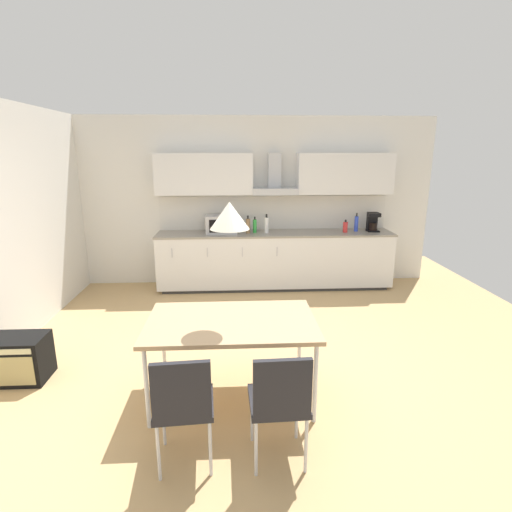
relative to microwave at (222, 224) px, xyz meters
name	(u,v)px	position (x,y,z in m)	size (l,w,h in m)	color
ground_plane	(250,372)	(0.34, -2.59, -1.05)	(7.70, 8.70, 0.02)	tan
wall_back	(243,202)	(0.34, 0.36, 0.30)	(6.16, 0.10, 2.68)	silver
kitchen_counter	(275,260)	(0.84, 0.00, -0.59)	(3.72, 0.65, 0.90)	#333333
backsplash_tile	(273,213)	(0.84, 0.30, 0.13)	(3.70, 0.02, 0.54)	silver
upper_wall_cabinets	(275,174)	(0.84, 0.14, 0.75)	(3.70, 0.40, 0.63)	silver
microwave	(222,224)	(0.00, 0.00, 0.00)	(0.48, 0.35, 0.28)	#ADADB2
coffee_maker	(373,222)	(2.41, 0.03, 0.01)	(0.18, 0.19, 0.30)	black
bottle_brown	(248,226)	(0.41, -0.04, -0.02)	(0.07, 0.07, 0.28)	brown
bottle_green	(255,226)	(0.52, 0.01, -0.03)	(0.06, 0.06, 0.25)	green
bottle_white	(267,225)	(0.70, -0.03, -0.01)	(0.07, 0.07, 0.30)	white
bottle_red	(345,227)	(1.95, -0.05, -0.05)	(0.07, 0.07, 0.20)	red
bottle_blue	(356,223)	(2.14, 0.02, -0.01)	(0.06, 0.06, 0.29)	blue
dining_table	(231,325)	(0.16, -3.00, -0.35)	(1.45, 0.89, 0.74)	tan
chair_near_left	(183,401)	(-0.16, -3.82, -0.51)	(0.43, 0.43, 0.87)	black
chair_near_right	(280,398)	(0.49, -3.82, -0.51)	(0.41, 0.41, 0.87)	black
guitar_amp	(19,358)	(-1.88, -2.61, -0.82)	(0.52, 0.37, 0.44)	black
pendant_lamp	(230,216)	(0.16, -3.00, 0.60)	(0.32, 0.32, 0.22)	silver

